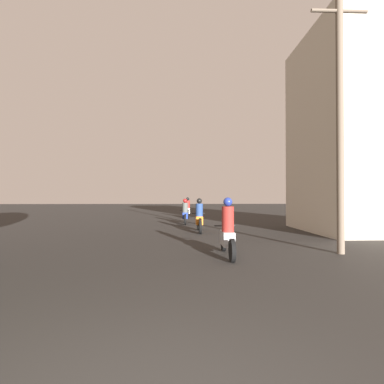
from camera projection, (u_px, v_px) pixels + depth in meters
motorcycle_silver at (228, 232)px, 7.97m from camera, size 0.60×2.06×1.57m
motorcycle_orange at (199, 218)px, 13.39m from camera, size 0.60×2.07×1.51m
motorcycle_blue at (185, 214)px, 17.33m from camera, size 0.60×2.04×1.46m
motorcycle_white at (188, 210)px, 22.16m from camera, size 0.60×2.13×1.52m
building_right_near at (370, 133)px, 13.67m from camera, size 5.90×5.37×8.99m
utility_pole_near at (340, 117)px, 8.36m from camera, size 1.60×0.20×7.31m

